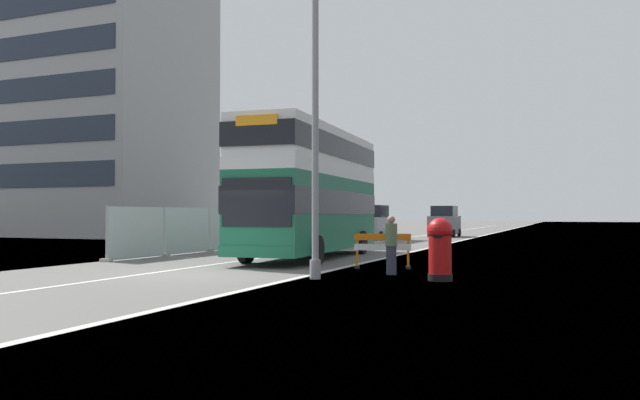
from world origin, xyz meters
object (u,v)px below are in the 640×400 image
lamppost_foreground (315,122)px  pedestrian_at_kerb (391,245)px  car_receding_mid (444,222)px  car_oncoming_near (373,224)px  double_decker_bus (311,190)px  red_pillar_postbox (440,246)px  roadworks_barrier (383,247)px

lamppost_foreground → pedestrian_at_kerb: bearing=50.8°
car_receding_mid → pedestrian_at_kerb: 30.97m
car_oncoming_near → double_decker_bus: bearing=-80.2°
double_decker_bus → car_receding_mid: bearing=89.3°
lamppost_foreground → car_oncoming_near: (-6.35, 25.47, -3.08)m
double_decker_bus → lamppost_foreground: lamppost_foreground is taller
red_pillar_postbox → roadworks_barrier: 3.82m
roadworks_barrier → pedestrian_at_kerb: size_ratio=1.07×
red_pillar_postbox → car_receding_mid: size_ratio=0.40×
red_pillar_postbox → double_decker_bus: bearing=134.1°
double_decker_bus → lamppost_foreground: (3.22, -7.34, 1.51)m
car_oncoming_near → car_receding_mid: (3.46, 7.08, 0.01)m
red_pillar_postbox → roadworks_barrier: (-2.41, 2.96, -0.20)m
car_oncoming_near → pedestrian_at_kerb: size_ratio=2.32×
double_decker_bus → lamppost_foreground: bearing=-66.4°
roadworks_barrier → car_oncoming_near: 22.86m
red_pillar_postbox → car_receding_mid: (-6.04, 31.77, 0.21)m
double_decker_bus → pedestrian_at_kerb: 7.46m
roadworks_barrier → car_receding_mid: 29.04m
red_pillar_postbox → pedestrian_at_kerb: pedestrian_at_kerb is taller
lamppost_foreground → car_oncoming_near: lamppost_foreground is taller
double_decker_bus → roadworks_barrier: 5.70m
roadworks_barrier → car_receding_mid: (-3.64, 28.81, 0.41)m
lamppost_foreground → roadworks_barrier: bearing=78.8°
double_decker_bus → car_oncoming_near: double_decker_bus is taller
car_receding_mid → roadworks_barrier: bearing=-82.8°
red_pillar_postbox → car_oncoming_near: 26.46m
roadworks_barrier → pedestrian_at_kerb: pedestrian_at_kerb is taller
red_pillar_postbox → car_receding_mid: 32.34m
double_decker_bus → lamppost_foreground: 8.16m
roadworks_barrier → red_pillar_postbox: bearing=-50.9°
car_receding_mid → lamppost_foreground: bearing=-84.9°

